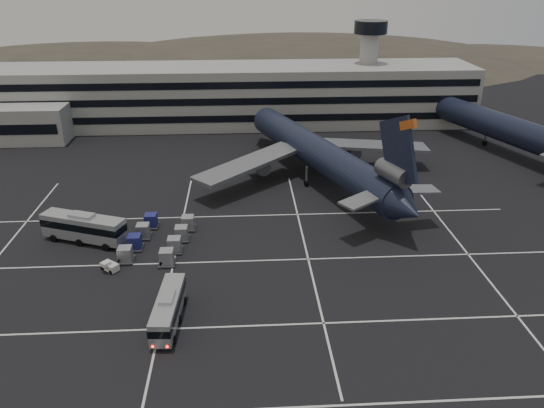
{
  "coord_description": "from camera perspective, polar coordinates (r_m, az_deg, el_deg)",
  "views": [
    {
      "loc": [
        3.48,
        -57.44,
        36.14
      ],
      "look_at": [
        7.54,
        11.23,
        5.0
      ],
      "focal_mm": 35.0,
      "sensor_mm": 36.0,
      "label": 1
    }
  ],
  "objects": [
    {
      "name": "trijet_far",
      "position": [
        123.58,
        22.54,
        8.11
      ],
      "size": [
        26.87,
        56.08,
        18.08
      ],
      "rotation": [
        0.0,
        0.0,
        0.33
      ],
      "color": "black",
      "rests_on": "ground"
    },
    {
      "name": "trijet_main",
      "position": [
        95.73,
        5.1,
        5.43
      ],
      "size": [
        44.56,
        55.77,
        18.08
      ],
      "rotation": [
        0.0,
        0.0,
        0.35
      ],
      "color": "black",
      "rests_on": "ground"
    },
    {
      "name": "terminal",
      "position": [
        132.02,
        -6.21,
        11.43
      ],
      "size": [
        125.0,
        26.0,
        24.0
      ],
      "color": "gray",
      "rests_on": "ground"
    },
    {
      "name": "uld_cluster",
      "position": [
        76.45,
        -12.12,
        -3.58
      ],
      "size": [
        10.11,
        14.01,
        2.11
      ],
      "rotation": [
        0.0,
        0.0,
        -0.19
      ],
      "color": "#2D2D30",
      "rests_on": "ground"
    },
    {
      "name": "ground",
      "position": [
        67.95,
        -5.85,
        -7.92
      ],
      "size": [
        260.0,
        260.0,
        0.0
      ],
      "primitive_type": "plane",
      "color": "black",
      "rests_on": "ground"
    },
    {
      "name": "bus_near",
      "position": [
        60.0,
        -11.1,
        -10.9
      ],
      "size": [
        3.1,
        10.3,
        3.59
      ],
      "rotation": [
        0.0,
        0.0,
        -0.07
      ],
      "color": "#96989E",
      "rests_on": "ground"
    },
    {
      "name": "lane_markings",
      "position": [
        68.52,
        -5.03,
        -7.58
      ],
      "size": [
        90.0,
        55.62,
        0.01
      ],
      "color": "silver",
      "rests_on": "ground"
    },
    {
      "name": "bus_far",
      "position": [
        79.44,
        -19.61,
        -2.31
      ],
      "size": [
        12.59,
        7.11,
        4.38
      ],
      "rotation": [
        0.0,
        0.0,
        1.2
      ],
      "color": "#96989E",
      "rests_on": "ground"
    },
    {
      "name": "tug_b",
      "position": [
        71.9,
        -16.99,
        -6.42
      ],
      "size": [
        2.59,
        2.47,
        1.45
      ],
      "rotation": [
        0.0,
        0.0,
        0.88
      ],
      "color": "silver",
      "rests_on": "ground"
    },
    {
      "name": "hills",
      "position": [
        232.95,
        0.27,
        12.41
      ],
      "size": [
        352.0,
        180.0,
        44.0
      ],
      "color": "#38332B",
      "rests_on": "ground"
    }
  ]
}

